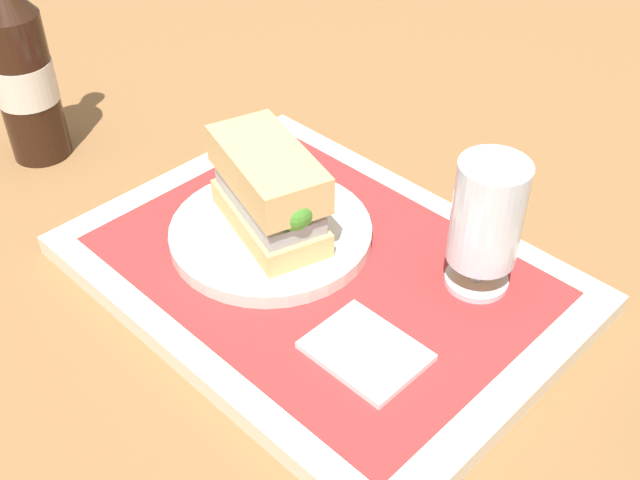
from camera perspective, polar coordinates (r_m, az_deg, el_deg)
name	(u,v)px	position (r m, az deg, el deg)	size (l,w,h in m)	color
ground_plane	(320,282)	(0.72, 0.00, -3.07)	(3.00, 3.00, 0.00)	olive
tray	(320,274)	(0.71, 0.00, -2.48)	(0.44, 0.32, 0.02)	beige
placemat	(320,265)	(0.71, 0.00, -1.84)	(0.38, 0.27, 0.00)	#9E2D2D
plate	(271,233)	(0.73, -3.63, 0.53)	(0.19, 0.19, 0.01)	silver
sandwich	(270,191)	(0.70, -3.68, 3.58)	(0.14, 0.10, 0.08)	tan
beer_glass	(487,219)	(0.66, 12.14, 1.51)	(0.06, 0.06, 0.12)	silver
napkin_folded	(366,351)	(0.63, 3.38, -8.15)	(0.09, 0.07, 0.01)	white
second_bottle	(21,69)	(0.90, -21.07, 11.61)	(0.07, 0.07, 0.27)	black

